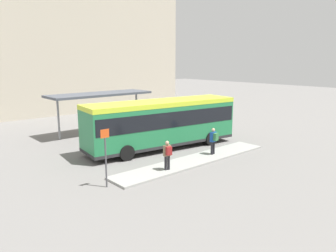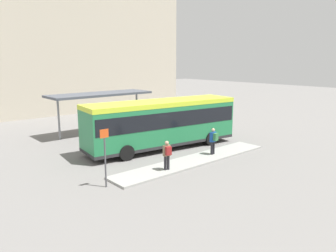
{
  "view_description": "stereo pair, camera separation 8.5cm",
  "coord_description": "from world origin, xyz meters",
  "px_view_note": "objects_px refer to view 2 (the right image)",
  "views": [
    {
      "loc": [
        -13.94,
        -16.58,
        5.92
      ],
      "look_at": [
        0.53,
        0.0,
        1.47
      ],
      "focal_mm": 35.0,
      "sensor_mm": 36.0,
      "label": 1
    },
    {
      "loc": [
        -13.88,
        -16.63,
        5.92
      ],
      "look_at": [
        0.53,
        0.0,
        1.47
      ],
      "focal_mm": 35.0,
      "sensor_mm": 36.0,
      "label": 2
    }
  ],
  "objects_px": {
    "pedestrian_companion": "(167,154)",
    "bicycle_green": "(184,117)",
    "pedestrian_waiting": "(213,140)",
    "city_bus": "(162,121)",
    "bicycle_orange": "(190,119)",
    "platform_sign": "(105,155)",
    "bicycle_white": "(198,120)"
  },
  "relations": [
    {
      "from": "bicycle_orange",
      "to": "platform_sign",
      "type": "xyz_separation_m",
      "value": [
        -14.57,
        -9.12,
        1.19
      ]
    },
    {
      "from": "bicycle_white",
      "to": "bicycle_orange",
      "type": "distance_m",
      "value": 0.91
    },
    {
      "from": "city_bus",
      "to": "bicycle_orange",
      "type": "relative_size",
      "value": 6.45
    },
    {
      "from": "pedestrian_companion",
      "to": "platform_sign",
      "type": "height_order",
      "value": "platform_sign"
    },
    {
      "from": "pedestrian_companion",
      "to": "bicycle_orange",
      "type": "relative_size",
      "value": 0.94
    },
    {
      "from": "city_bus",
      "to": "bicycle_white",
      "type": "height_order",
      "value": "city_bus"
    },
    {
      "from": "pedestrian_companion",
      "to": "pedestrian_waiting",
      "type": "bearing_deg",
      "value": -72.05
    },
    {
      "from": "pedestrian_waiting",
      "to": "bicycle_green",
      "type": "relative_size",
      "value": 1.03
    },
    {
      "from": "city_bus",
      "to": "bicycle_orange",
      "type": "bearing_deg",
      "value": 41.48
    },
    {
      "from": "bicycle_orange",
      "to": "bicycle_green",
      "type": "height_order",
      "value": "bicycle_orange"
    },
    {
      "from": "bicycle_white",
      "to": "platform_sign",
      "type": "bearing_deg",
      "value": 124.55
    },
    {
      "from": "pedestrian_waiting",
      "to": "bicycle_white",
      "type": "distance_m",
      "value": 10.9
    },
    {
      "from": "city_bus",
      "to": "pedestrian_companion",
      "type": "xyz_separation_m",
      "value": [
        -2.95,
        -3.94,
        -0.86
      ]
    },
    {
      "from": "bicycle_green",
      "to": "pedestrian_companion",
      "type": "bearing_deg",
      "value": 123.82
    },
    {
      "from": "pedestrian_waiting",
      "to": "pedestrian_companion",
      "type": "height_order",
      "value": "pedestrian_waiting"
    },
    {
      "from": "pedestrian_waiting",
      "to": "pedestrian_companion",
      "type": "relative_size",
      "value": 1.04
    },
    {
      "from": "city_bus",
      "to": "platform_sign",
      "type": "height_order",
      "value": "city_bus"
    },
    {
      "from": "bicycle_orange",
      "to": "pedestrian_waiting",
      "type": "bearing_deg",
      "value": -41.65
    },
    {
      "from": "city_bus",
      "to": "bicycle_white",
      "type": "distance_m",
      "value": 9.63
    },
    {
      "from": "pedestrian_companion",
      "to": "bicycle_green",
      "type": "relative_size",
      "value": 0.99
    },
    {
      "from": "city_bus",
      "to": "pedestrian_companion",
      "type": "bearing_deg",
      "value": -119.56
    },
    {
      "from": "pedestrian_waiting",
      "to": "bicycle_orange",
      "type": "relative_size",
      "value": 0.98
    },
    {
      "from": "pedestrian_waiting",
      "to": "platform_sign",
      "type": "relative_size",
      "value": 0.59
    },
    {
      "from": "city_bus",
      "to": "platform_sign",
      "type": "distance_m",
      "value": 7.47
    },
    {
      "from": "bicycle_white",
      "to": "bicycle_orange",
      "type": "height_order",
      "value": "bicycle_orange"
    },
    {
      "from": "bicycle_orange",
      "to": "bicycle_green",
      "type": "distance_m",
      "value": 0.89
    },
    {
      "from": "city_bus",
      "to": "platform_sign",
      "type": "bearing_deg",
      "value": -143.51
    },
    {
      "from": "bicycle_green",
      "to": "pedestrian_waiting",
      "type": "bearing_deg",
      "value": 135.82
    },
    {
      "from": "city_bus",
      "to": "pedestrian_waiting",
      "type": "xyz_separation_m",
      "value": [
        1.15,
        -3.58,
        -0.83
      ]
    },
    {
      "from": "pedestrian_companion",
      "to": "bicycle_green",
      "type": "bearing_deg",
      "value": -34.22
    },
    {
      "from": "city_bus",
      "to": "bicycle_green",
      "type": "bearing_deg",
      "value": 45.19
    },
    {
      "from": "pedestrian_waiting",
      "to": "bicycle_orange",
      "type": "distance_m",
      "value": 11.41
    }
  ]
}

